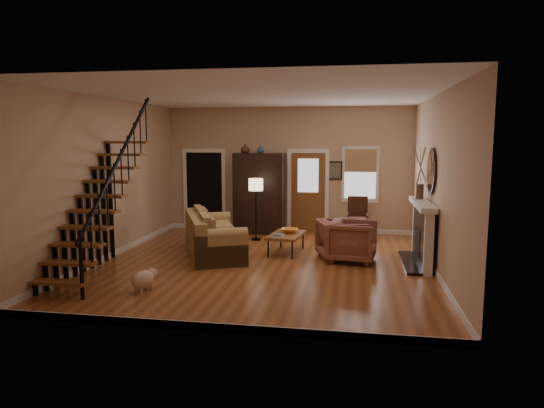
% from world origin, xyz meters
% --- Properties ---
extents(room, '(7.00, 7.33, 3.30)m').
position_xyz_m(room, '(-0.41, 1.76, 1.51)').
color(room, '#944F25').
rests_on(room, ground).
extents(staircase, '(0.94, 2.80, 3.20)m').
position_xyz_m(staircase, '(-2.78, -1.30, 1.60)').
color(staircase, brown).
rests_on(staircase, ground).
extents(fireplace, '(0.33, 1.95, 2.30)m').
position_xyz_m(fireplace, '(3.13, 0.50, 0.74)').
color(fireplace, black).
rests_on(fireplace, ground).
extents(armoire, '(1.30, 0.60, 2.10)m').
position_xyz_m(armoire, '(-0.70, 3.15, 1.05)').
color(armoire, black).
rests_on(armoire, ground).
extents(vase_a, '(0.24, 0.24, 0.25)m').
position_xyz_m(vase_a, '(-1.05, 3.05, 2.22)').
color(vase_a, '#4C2619').
rests_on(vase_a, armoire).
extents(vase_b, '(0.20, 0.20, 0.21)m').
position_xyz_m(vase_b, '(-0.65, 3.05, 2.21)').
color(vase_b, '#334C60').
rests_on(vase_b, armoire).
extents(sofa, '(1.88, 2.57, 0.88)m').
position_xyz_m(sofa, '(-1.17, 0.53, 0.44)').
color(sofa, '#A4804A').
rests_on(sofa, ground).
extents(coffee_table, '(0.79, 1.19, 0.43)m').
position_xyz_m(coffee_table, '(0.32, 0.96, 0.21)').
color(coffee_table, brown).
rests_on(coffee_table, ground).
extents(bowl, '(0.38, 0.38, 0.09)m').
position_xyz_m(bowl, '(0.37, 1.11, 0.47)').
color(bowl, orange).
rests_on(bowl, coffee_table).
extents(books, '(0.20, 0.28, 0.05)m').
position_xyz_m(books, '(0.20, 0.66, 0.45)').
color(books, beige).
rests_on(books, coffee_table).
extents(armchair_left, '(1.03, 1.01, 0.83)m').
position_xyz_m(armchair_left, '(1.74, 0.48, 0.42)').
color(armchair_left, maroon).
rests_on(armchair_left, ground).
extents(armchair_right, '(1.13, 1.11, 0.82)m').
position_xyz_m(armchair_right, '(1.51, 0.65, 0.41)').
color(armchair_right, maroon).
rests_on(armchair_right, ground).
extents(floor_lamp, '(0.40, 0.40, 1.51)m').
position_xyz_m(floor_lamp, '(-0.60, 2.21, 0.76)').
color(floor_lamp, black).
rests_on(floor_lamp, ground).
extents(side_chair, '(0.54, 0.54, 1.02)m').
position_xyz_m(side_chair, '(1.85, 2.95, 0.51)').
color(side_chair, '#3B2012').
rests_on(side_chair, ground).
extents(dog, '(0.42, 0.55, 0.36)m').
position_xyz_m(dog, '(-1.62, -2.07, 0.18)').
color(dog, beige).
rests_on(dog, ground).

